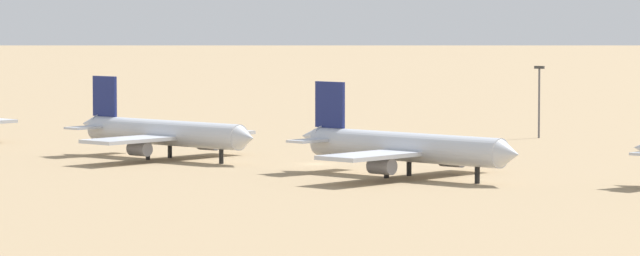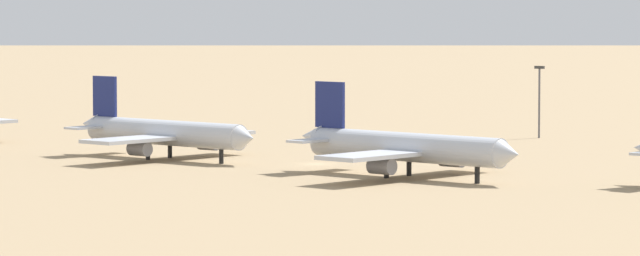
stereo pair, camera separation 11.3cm
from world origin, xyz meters
name	(u,v)px [view 2 (the right image)]	position (x,y,z in m)	size (l,w,h in m)	color
ground	(317,164)	(0.00, 0.00, 0.00)	(4000.00, 4000.00, 0.00)	#9E8460
parked_jet_navy_3	(164,133)	(-24.26, -5.54, 4.05)	(37.39, 31.76, 12.36)	silver
parked_jet_navy_4	(404,147)	(21.69, -11.27, 4.18)	(38.58, 32.85, 12.77)	silver
light_pole_mid	(539,95)	(4.05, 65.55, 7.51)	(1.80, 0.50, 12.71)	#59595E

